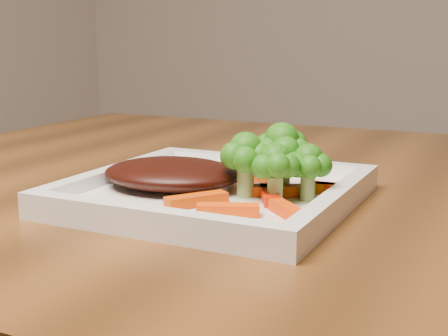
% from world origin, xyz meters
% --- Properties ---
extents(plate, '(0.27, 0.27, 0.01)m').
position_xyz_m(plate, '(-0.28, -0.07, 0.76)').
color(plate, white).
rests_on(plate, dining_table).
extents(steak, '(0.16, 0.13, 0.03)m').
position_xyz_m(steak, '(-0.33, -0.08, 0.78)').
color(steak, black).
rests_on(steak, plate).
extents(broccoli_0, '(0.09, 0.09, 0.07)m').
position_xyz_m(broccoli_0, '(-0.22, -0.04, 0.80)').
color(broccoli_0, '#356611').
rests_on(broccoli_0, plate).
extents(broccoli_1, '(0.06, 0.06, 0.06)m').
position_xyz_m(broccoli_1, '(-0.18, -0.06, 0.79)').
color(broccoli_1, '#245F0F').
rests_on(broccoli_1, plate).
extents(broccoli_2, '(0.07, 0.07, 0.06)m').
position_xyz_m(broccoli_2, '(-0.21, -0.09, 0.79)').
color(broccoli_2, '#397213').
rests_on(broccoli_2, plate).
extents(broccoli_3, '(0.07, 0.07, 0.06)m').
position_xyz_m(broccoli_3, '(-0.24, -0.08, 0.79)').
color(broccoli_3, '#2C6D12').
rests_on(broccoli_3, plate).
extents(carrot_0, '(0.06, 0.04, 0.01)m').
position_xyz_m(carrot_0, '(-0.23, -0.15, 0.77)').
color(carrot_0, '#FC4404').
rests_on(carrot_0, plate).
extents(carrot_1, '(0.05, 0.04, 0.01)m').
position_xyz_m(carrot_1, '(-0.18, -0.12, 0.77)').
color(carrot_1, '#E43B03').
rests_on(carrot_1, plate).
extents(carrot_2, '(0.05, 0.06, 0.01)m').
position_xyz_m(carrot_2, '(-0.27, -0.13, 0.77)').
color(carrot_2, '#CC3F03').
rests_on(carrot_2, plate).
extents(carrot_3, '(0.05, 0.02, 0.01)m').
position_xyz_m(carrot_3, '(-0.17, -0.03, 0.77)').
color(carrot_3, orange).
rests_on(carrot_3, plate).
extents(carrot_4, '(0.05, 0.04, 0.01)m').
position_xyz_m(carrot_4, '(-0.26, -0.02, 0.77)').
color(carrot_4, '#CD3603').
rests_on(carrot_4, plate).
extents(carrot_5, '(0.04, 0.06, 0.01)m').
position_xyz_m(carrot_5, '(-0.22, -0.08, 0.77)').
color(carrot_5, red).
rests_on(carrot_5, plate).
extents(carrot_6, '(0.06, 0.04, 0.01)m').
position_xyz_m(carrot_6, '(-0.22, -0.06, 0.77)').
color(carrot_6, '#C83E03').
rests_on(carrot_6, plate).
extents(carrot_7, '(0.05, 0.01, 0.01)m').
position_xyz_m(carrot_7, '(-0.17, -0.03, 0.77)').
color(carrot_7, '#F82F04').
rests_on(carrot_7, plate).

